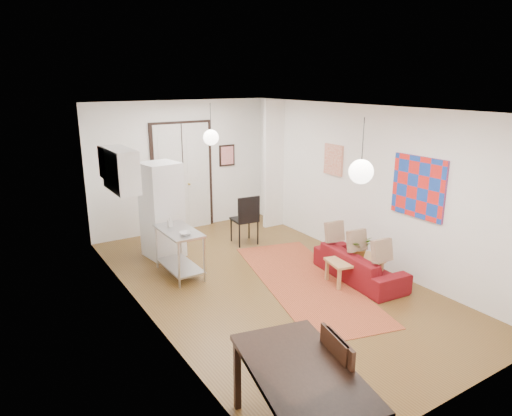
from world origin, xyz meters
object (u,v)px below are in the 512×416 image
dining_chair_far (309,379)px  kitchen_counter (179,247)px  sofa (359,265)px  fridge (162,210)px  dining_table (302,378)px  black_side_chair (242,214)px  coffee_table (354,262)px  dining_chair_near (304,375)px

dining_chair_far → kitchen_counter: bearing=-174.2°
sofa → fridge: 3.80m
sofa → dining_table: bearing=132.8°
kitchen_counter → black_side_chair: black_side_chair is taller
coffee_table → dining_chair_far: (-2.84, -2.30, 0.25)m
kitchen_counter → dining_chair_far: bearing=-96.5°
coffee_table → dining_table: dining_table is taller
coffee_table → dining_chair_near: 3.61m
coffee_table → dining_chair_far: 3.66m
dining_table → dining_chair_near: dining_chair_near is taller
coffee_table → kitchen_counter: 3.02m
coffee_table → dining_chair_far: dining_chair_far is taller
dining_chair_far → black_side_chair: 5.52m
dining_table → dining_chair_near: size_ratio=1.60×
sofa → black_side_chair: black_side_chair is taller
sofa → dining_chair_far: bearing=133.1°
sofa → dining_chair_near: dining_chair_near is taller
coffee_table → fridge: 3.72m
sofa → fridge: size_ratio=0.97×
sofa → dining_chair_far: dining_chair_far is taller
dining_chair_near → sofa: bearing=139.1°
sofa → dining_chair_near: bearing=132.2°
dining_table → dining_chair_far: bearing=31.3°
black_side_chair → dining_chair_near: bearing=71.3°
sofa → dining_chair_near: (-2.98, -2.25, 0.35)m
coffee_table → dining_chair_near: size_ratio=0.96×
black_side_chair → fridge: bearing=0.9°
sofa → kitchen_counter: 3.13m
kitchen_counter → dining_table: (-0.63, -4.25, 0.23)m
dining_table → dining_chair_far: (0.17, 0.11, -0.14)m
kitchen_counter → dining_chair_far: 4.17m
fridge → dining_chair_far: fridge is taller
kitchen_counter → coffee_table: bearing=-38.1°
dining_chair_far → fridge: bearing=-174.1°
coffee_table → fridge: (-2.28, 2.88, 0.57)m
dining_table → dining_chair_far: 0.25m
coffee_table → black_side_chair: bearing=102.2°
kitchen_counter → dining_chair_near: bearing=-96.6°
coffee_table → kitchen_counter: bearing=142.2°
sofa → coffee_table: (-0.15, -0.02, 0.09)m
sofa → dining_chair_near: 3.75m
dining_chair_far → dining_table: bearing=-46.6°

